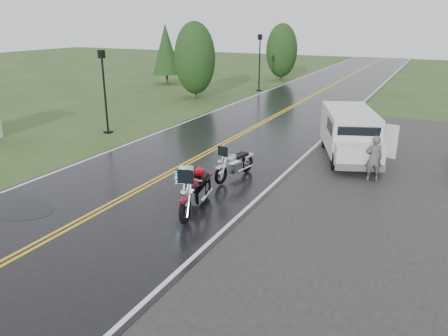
# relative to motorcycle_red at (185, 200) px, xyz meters

# --- Properties ---
(ground) EXTENTS (120.00, 120.00, 0.00)m
(ground) POSITION_rel_motorcycle_red_xyz_m (-2.73, 0.21, -0.75)
(ground) COLOR #2D471E
(ground) RESTS_ON ground
(road) EXTENTS (8.00, 100.00, 0.04)m
(road) POSITION_rel_motorcycle_red_xyz_m (-2.73, 10.21, -0.73)
(road) COLOR black
(road) RESTS_ON ground
(motorcycle_red) EXTENTS (1.41, 2.66, 1.49)m
(motorcycle_red) POSITION_rel_motorcycle_red_xyz_m (0.00, 0.00, 0.00)
(motorcycle_red) COLOR maroon
(motorcycle_red) RESTS_ON ground
(motorcycle_teal) EXTENTS (1.42, 2.17, 1.20)m
(motorcycle_teal) POSITION_rel_motorcycle_red_xyz_m (-0.66, 1.15, -0.14)
(motorcycle_teal) COLOR #043136
(motorcycle_teal) RESTS_ON ground
(motorcycle_silver) EXTENTS (1.14, 2.27, 1.28)m
(motorcycle_silver) POSITION_rel_motorcycle_red_xyz_m (-0.50, 3.12, -0.10)
(motorcycle_silver) COLOR #B8BCC0
(motorcycle_silver) RESTS_ON ground
(van_white) EXTENTS (3.51, 5.32, 1.96)m
(van_white) POSITION_rel_motorcycle_red_xyz_m (2.56, 6.42, 0.23)
(van_white) COLOR silver
(van_white) RESTS_ON ground
(person_at_van) EXTENTS (0.68, 0.57, 1.60)m
(person_at_van) POSITION_rel_motorcycle_red_xyz_m (3.98, 5.88, 0.05)
(person_at_van) COLOR #4D4D52
(person_at_van) RESTS_ON ground
(lamp_post_near_left) EXTENTS (0.35, 0.35, 4.04)m
(lamp_post_near_left) POSITION_rel_motorcycle_red_xyz_m (-8.81, 7.12, 1.27)
(lamp_post_near_left) COLOR black
(lamp_post_near_left) RESTS_ON ground
(lamp_post_far_left) EXTENTS (0.37, 0.37, 4.34)m
(lamp_post_far_left) POSITION_rel_motorcycle_red_xyz_m (-7.18, 22.88, 1.42)
(lamp_post_far_left) COLOR black
(lamp_post_far_left) RESTS_ON ground
(tree_left_mid) EXTENTS (2.88, 2.88, 4.50)m
(tree_left_mid) POSITION_rel_motorcycle_red_xyz_m (-9.99, 17.84, 1.51)
(tree_left_mid) COLOR #1E3D19
(tree_left_mid) RESTS_ON ground
(tree_left_far) EXTENTS (2.81, 2.81, 4.32)m
(tree_left_far) POSITION_rel_motorcycle_red_xyz_m (-7.78, 29.65, 1.42)
(tree_left_far) COLOR #1E3D19
(tree_left_far) RESTS_ON ground
(pine_left_far) EXTENTS (2.36, 2.36, 4.92)m
(pine_left_far) POSITION_rel_motorcycle_red_xyz_m (-15.83, 22.99, 1.72)
(pine_left_far) COLOR #1E3D19
(pine_left_far) RESTS_ON ground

